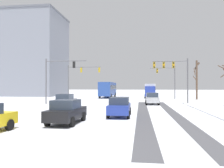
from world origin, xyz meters
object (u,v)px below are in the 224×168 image
object	(u,v)px
bus_oncoming	(108,89)
bare_tree_sidewalk_far	(197,79)
traffic_signal_far_right	(168,77)
traffic_signal_near_left	(57,73)
car_black_fourth	(67,111)
traffic_signal_near_right	(173,71)
traffic_signal_far_left	(80,75)
office_building_far_left_block	(14,55)
car_grey_second	(65,101)
box_truck_delivery	(150,90)
car_blue_third	(119,107)
car_silver_lead	(152,99)

from	to	relation	value
bus_oncoming	bare_tree_sidewalk_far	size ratio (longest dim) A/B	1.49
traffic_signal_far_right	bus_oncoming	xyz separation A→B (m)	(-12.59, 5.17, -2.36)
traffic_signal_near_left	traffic_signal_far_right	bearing A→B (deg)	39.25
traffic_signal_far_right	car_black_fourth	size ratio (longest dim) A/B	1.57
traffic_signal_near_right	traffic_signal_far_left	bearing A→B (deg)	153.03
traffic_signal_far_left	office_building_far_left_block	world-z (taller)	office_building_far_left_block
car_black_fourth	office_building_far_left_block	size ratio (longest dim) A/B	0.15
bare_tree_sidewalk_far	car_grey_second	bearing A→B (deg)	-135.73
car_grey_second	bus_oncoming	distance (m)	24.64
car_black_fourth	office_building_far_left_block	distance (m)	52.52
box_truck_delivery	office_building_far_left_block	world-z (taller)	office_building_far_left_block
traffic_signal_far_right	box_truck_delivery	world-z (taller)	traffic_signal_far_right
car_blue_third	traffic_signal_near_right	bearing A→B (deg)	65.46
traffic_signal_far_left	car_black_fourth	xyz separation A→B (m)	(6.32, -26.14, -3.84)
traffic_signal_near_left	traffic_signal_far_right	distance (m)	22.15
traffic_signal_near_left	car_black_fourth	xyz separation A→B (m)	(6.83, -16.00, -3.61)
traffic_signal_near_right	traffic_signal_near_left	xyz separation A→B (m)	(-16.49, -2.01, -0.33)
car_black_fourth	office_building_far_left_block	world-z (taller)	office_building_far_left_block
traffic_signal_near_left	bus_oncoming	world-z (taller)	traffic_signal_near_left
traffic_signal_far_left	bus_oncoming	xyz separation A→B (m)	(4.05, 9.04, -2.66)
traffic_signal_near_left	car_black_fourth	bearing A→B (deg)	-66.87
office_building_far_left_block	bare_tree_sidewalk_far	bearing A→B (deg)	-16.11
traffic_signal_near_right	traffic_signal_far_left	distance (m)	17.93
traffic_signal_near_left	bare_tree_sidewalk_far	distance (m)	26.11
traffic_signal_far_right	bus_oncoming	bearing A→B (deg)	157.69
bare_tree_sidewalk_far	bus_oncoming	bearing A→B (deg)	162.12
traffic_signal_near_left	car_blue_third	xyz separation A→B (m)	(10.08, -12.02, -3.61)
box_truck_delivery	car_grey_second	bearing A→B (deg)	-113.97
traffic_signal_far_right	car_blue_third	distance (m)	27.21
box_truck_delivery	bare_tree_sidewalk_far	xyz separation A→B (m)	(8.49, -5.52, 2.30)
traffic_signal_near_left	office_building_far_left_block	bearing A→B (deg)	130.43
car_silver_lead	office_building_far_left_block	xyz separation A→B (m)	(-35.92, 25.46, 10.09)
car_silver_lead	bare_tree_sidewalk_far	size ratio (longest dim) A/B	0.55
car_blue_third	box_truck_delivery	xyz separation A→B (m)	(3.81, 30.98, 0.82)
bus_oncoming	box_truck_delivery	world-z (taller)	bus_oncoming
traffic_signal_near_left	bus_oncoming	xyz separation A→B (m)	(4.56, 19.18, -2.44)
car_blue_third	bare_tree_sidewalk_far	size ratio (longest dim) A/B	0.56
traffic_signal_near_right	traffic_signal_near_left	world-z (taller)	same
traffic_signal_near_left	traffic_signal_far_right	world-z (taller)	same
car_silver_lead	car_blue_third	size ratio (longest dim) A/B	1.00
traffic_signal_far_left	car_black_fourth	size ratio (longest dim) A/B	1.57
traffic_signal_far_right	car_grey_second	bearing A→B (deg)	-125.97
traffic_signal_near_right	car_grey_second	size ratio (longest dim) A/B	1.58
office_building_far_left_block	box_truck_delivery	bearing A→B (deg)	-11.55
car_silver_lead	office_building_far_left_block	bearing A→B (deg)	144.67
car_black_fourth	bare_tree_sidewalk_far	size ratio (longest dim) A/B	0.56
traffic_signal_far_left	bare_tree_sidewalk_far	xyz separation A→B (m)	(21.87, 3.30, -0.72)
traffic_signal_near_left	car_blue_third	size ratio (longest dim) A/B	1.58
traffic_signal_far_right	car_blue_third	size ratio (longest dim) A/B	1.58
traffic_signal_far_left	car_silver_lead	xyz separation A→B (m)	(12.92, -9.21, -3.84)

